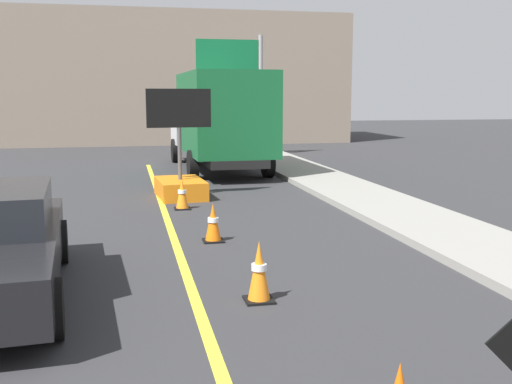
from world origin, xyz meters
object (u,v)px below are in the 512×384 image
object	(u,v)px
highway_guide_sign	(242,74)
traffic_cone_far_lane	(213,223)
traffic_cone_curbside	(182,194)
traffic_cone_mid_lane	(259,272)
arrow_board_trailer	(180,178)
box_truck	(219,118)

from	to	relation	value
highway_guide_sign	traffic_cone_far_lane	bearing A→B (deg)	-102.78
highway_guide_sign	traffic_cone_curbside	size ratio (longest dim) A/B	7.11
traffic_cone_far_lane	traffic_cone_mid_lane	bearing A→B (deg)	-88.02
arrow_board_trailer	box_truck	distance (m)	5.77
box_truck	traffic_cone_far_lane	distance (m)	10.40
arrow_board_trailer	traffic_cone_curbside	distance (m)	1.65
box_truck	traffic_cone_far_lane	world-z (taller)	box_truck
arrow_board_trailer	traffic_cone_curbside	xyz separation A→B (m)	(-0.11, -1.65, -0.14)
box_truck	arrow_board_trailer	bearing A→B (deg)	-108.68
highway_guide_sign	traffic_cone_far_lane	xyz separation A→B (m)	(-3.37, -14.86, -3.09)
box_truck	highway_guide_sign	size ratio (longest dim) A/B	1.55
arrow_board_trailer	traffic_cone_mid_lane	bearing A→B (deg)	-88.22
box_truck	traffic_cone_curbside	world-z (taller)	box_truck
arrow_board_trailer	traffic_cone_far_lane	distance (m)	4.85
arrow_board_trailer	traffic_cone_curbside	bearing A→B (deg)	-93.65
traffic_cone_mid_lane	traffic_cone_far_lane	world-z (taller)	traffic_cone_mid_lane
arrow_board_trailer	traffic_cone_far_lane	size ratio (longest dim) A/B	3.96
traffic_cone_far_lane	traffic_cone_curbside	bearing A→B (deg)	94.37
arrow_board_trailer	box_truck	world-z (taller)	box_truck
traffic_cone_curbside	arrow_board_trailer	bearing A→B (deg)	86.35
traffic_cone_mid_lane	traffic_cone_curbside	xyz separation A→B (m)	(-0.36, 6.43, -0.03)
traffic_cone_far_lane	traffic_cone_curbside	xyz separation A→B (m)	(-0.24, 3.20, 0.01)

